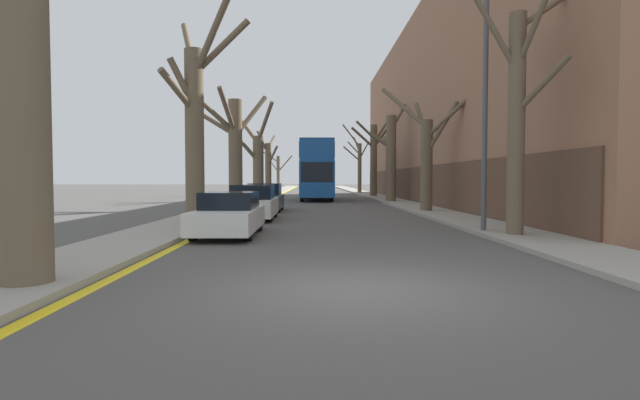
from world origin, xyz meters
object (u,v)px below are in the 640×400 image
at_px(street_tree_left_2, 234,145).
at_px(street_tree_right_2, 391,156).
at_px(street_tree_right_0, 518,108).
at_px(street_tree_right_3, 374,156).
at_px(street_tree_right_1, 427,155).
at_px(double_decker_bus, 316,168).
at_px(street_tree_left_0, 16,44).
at_px(lamp_post, 482,90).
at_px(parked_car_0, 229,215).
at_px(street_tree_left_3, 257,161).
at_px(street_tree_left_4, 268,165).
at_px(street_tree_left_5, 277,172).
at_px(street_tree_left_1, 195,122).
at_px(parked_car_2, 265,198).
at_px(parked_car_1, 253,203).
at_px(street_tree_right_4, 359,164).

distance_m(street_tree_left_2, street_tree_right_2, 12.23).
distance_m(street_tree_right_0, street_tree_right_3, 32.56).
height_order(street_tree_right_1, double_decker_bus, street_tree_right_1).
xyz_separation_m(street_tree_left_0, lamp_post, (9.61, 7.43, 0.65)).
relative_size(double_decker_bus, parked_car_0, 2.27).
xyz_separation_m(street_tree_right_2, double_decker_bus, (-5.31, 4.45, -0.73)).
relative_size(street_tree_left_0, street_tree_right_1, 1.15).
xyz_separation_m(street_tree_left_0, parked_car_0, (1.99, 7.22, -3.09)).
distance_m(street_tree_left_3, street_tree_right_0, 27.52).
relative_size(street_tree_left_0, street_tree_left_4, 1.15).
xyz_separation_m(street_tree_left_3, street_tree_left_5, (0.01, 23.02, -0.47)).
xyz_separation_m(street_tree_left_2, street_tree_right_0, (10.31, -14.91, 0.07)).
xyz_separation_m(street_tree_left_1, street_tree_left_4, (-0.34, 33.48, -0.63)).
bearing_deg(street_tree_left_4, street_tree_left_2, -89.97).
relative_size(street_tree_right_2, parked_car_2, 1.71).
xyz_separation_m(street_tree_left_5, street_tree_right_2, (9.99, -26.90, 0.70)).
distance_m(parked_car_0, parked_car_1, 5.89).
bearing_deg(parked_car_2, street_tree_left_1, -101.58).
distance_m(street_tree_left_5, parked_car_2, 36.55).
bearing_deg(lamp_post, street_tree_right_1, 86.57).
distance_m(parked_car_2, lamp_post, 13.95).
relative_size(street_tree_right_1, street_tree_right_3, 0.83).
bearing_deg(lamp_post, street_tree_right_3, 88.80).
height_order(street_tree_left_1, street_tree_right_0, street_tree_left_1).
height_order(street_tree_right_2, parked_car_0, street_tree_right_2).
xyz_separation_m(street_tree_left_5, parked_car_2, (1.85, -36.45, -1.94)).
distance_m(street_tree_right_1, street_tree_right_2, 10.92).
height_order(street_tree_right_0, double_decker_bus, street_tree_right_0).
distance_m(parked_car_1, lamp_post, 10.20).
height_order(street_tree_left_1, street_tree_left_4, street_tree_left_1).
bearing_deg(parked_car_2, street_tree_left_0, -96.14).
bearing_deg(street_tree_left_4, street_tree_left_1, -89.42).
distance_m(street_tree_right_1, parked_car_2, 8.60).
relative_size(street_tree_left_2, street_tree_right_1, 1.03).
bearing_deg(street_tree_right_1, parked_car_1, -153.76).
bearing_deg(street_tree_left_3, parked_car_2, -82.14).
relative_size(street_tree_left_5, double_decker_bus, 0.59).
relative_size(street_tree_right_0, street_tree_right_3, 0.99).
relative_size(parked_car_2, lamp_post, 0.54).
bearing_deg(street_tree_right_4, lamp_post, -90.41).
height_order(street_tree_left_2, street_tree_right_2, street_tree_right_2).
distance_m(street_tree_left_0, street_tree_right_4, 51.24).
bearing_deg(street_tree_right_1, street_tree_left_0, -120.71).
height_order(street_tree_left_1, street_tree_left_3, street_tree_left_1).
bearing_deg(street_tree_left_4, street_tree_right_0, -74.57).
relative_size(street_tree_left_2, parked_car_2, 1.60).
xyz_separation_m(parked_car_0, parked_car_2, (0.00, 11.29, 0.06)).
bearing_deg(parked_car_1, street_tree_left_1, -120.81).
height_order(double_decker_bus, parked_car_2, double_decker_bus).
height_order(street_tree_left_1, street_tree_right_2, street_tree_left_1).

